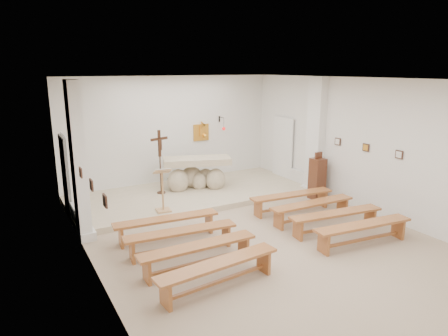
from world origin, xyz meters
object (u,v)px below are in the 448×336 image
bench_left_front (167,223)px  bench_right_third (336,217)px  bench_left_second (181,236)px  bench_right_fourth (363,229)px  altar (196,175)px  bench_right_front (292,198)px  bench_left_third (198,251)px  bench_right_second (312,207)px  bench_left_fourth (219,269)px  crucifix_stand (160,157)px  lectern (163,190)px  donation_pedestal (317,178)px

bench_left_front → bench_right_third: same height
bench_left_second → bench_right_fourth: same height
altar → bench_right_third: altar is taller
bench_right_third → bench_right_fourth: bearing=-82.4°
bench_right_third → bench_left_front: bearing=163.2°
bench_right_front → bench_left_third: 3.89m
bench_right_front → bench_right_second: same height
bench_left_fourth → bench_right_third: bearing=7.8°
crucifix_stand → lectern: bearing=-124.6°
altar → bench_left_third: bearing=-96.5°
bench_left_third → lectern: bearing=81.9°
donation_pedestal → bench_right_third: donation_pedestal is taller
bench_left_fourth → crucifix_stand: bearing=74.9°
crucifix_stand → bench_right_fourth: (2.61, -5.20, -0.86)m
bench_right_third → bench_right_front: bearing=97.6°
altar → donation_pedestal: donation_pedestal is taller
bench_left_front → bench_left_fourth: 2.41m
altar → bench_left_front: 3.46m
bench_right_third → bench_right_fourth: same height
donation_pedestal → bench_right_second: donation_pedestal is taller
lectern → donation_pedestal: size_ratio=0.84×
bench_right_third → bench_right_second: bearing=97.6°
bench_left_second → bench_left_fourth: same height
bench_left_front → bench_right_third: 3.89m
donation_pedestal → bench_right_fourth: donation_pedestal is taller
altar → crucifix_stand: (-1.14, 0.03, 0.68)m
bench_left_front → bench_left_second: bearing=-84.5°
bench_left_front → bench_right_third: (3.54, -1.61, 0.00)m
bench_right_front → bench_right_third: (0.00, -1.61, 0.00)m
bench_right_front → bench_left_second: bearing=-161.7°
altar → bench_right_second: bearing=-48.7°
bench_left_second → bench_right_fourth: size_ratio=1.00×
lectern → crucifix_stand: 1.64m
bench_left_second → bench_right_second: 3.54m
bench_left_front → bench_right_fourth: bearing=-28.7°
lectern → donation_pedestal: 4.52m
lectern → donation_pedestal: donation_pedestal is taller
bench_right_second → bench_right_third: (0.00, -0.80, 0.00)m
bench_left_front → bench_right_front: size_ratio=1.00×
bench_right_front → bench_right_second: (0.00, -0.80, 0.00)m
bench_right_front → bench_right_fourth: size_ratio=1.00×
bench_left_third → altar: bearing=64.9°
crucifix_stand → donation_pedestal: bearing=-45.9°
crucifix_stand → bench_right_third: bearing=-75.1°
bench_left_front → bench_right_front: 3.54m
bench_right_third → bench_left_fourth: (-3.54, -0.80, 0.00)m
donation_pedestal → bench_left_third: donation_pedestal is taller
bench_right_second → bench_left_fourth: 3.89m
altar → bench_right_fourth: altar is taller
crucifix_stand → bench_left_third: size_ratio=0.80×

